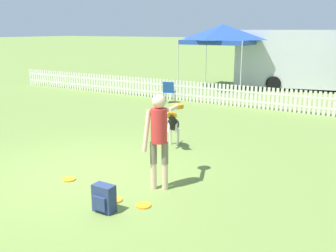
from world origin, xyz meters
TOP-DOWN VIEW (x-y plane):
  - ground_plane at (0.00, 0.00)m, footprint 240.00×240.00m
  - handler_person at (1.64, 0.14)m, footprint 0.41×1.11m
  - leaping_dog at (0.67, 2.28)m, footprint 0.55×0.95m
  - frisbee_near_handler at (-0.02, -0.43)m, footprint 0.24×0.24m
  - frisbee_near_dog at (1.27, -0.68)m, footprint 0.24×0.24m
  - frisbee_midfield at (1.78, -0.61)m, footprint 0.24×0.24m
  - backpack_on_grass at (1.36, -1.06)m, footprint 0.34×0.23m
  - picket_fence at (-0.00, 7.77)m, footprint 21.87×0.04m
  - folding_chair_center at (-2.22, 7.03)m, footprint 0.53×0.55m
  - canopy_tent_main at (-1.93, 11.41)m, footprint 3.05×3.05m
  - equipment_trailer at (0.78, 13.15)m, footprint 5.77×3.14m

SIDE VIEW (x-z plane):
  - ground_plane at x=0.00m, z-range 0.00..0.00m
  - frisbee_near_handler at x=-0.02m, z-range 0.00..0.02m
  - frisbee_near_dog at x=1.27m, z-range 0.00..0.02m
  - frisbee_midfield at x=1.78m, z-range 0.00..0.02m
  - backpack_on_grass at x=1.36m, z-range 0.00..0.43m
  - picket_fence at x=0.00m, z-range 0.00..0.79m
  - folding_chair_center at x=-2.22m, z-range 0.08..0.92m
  - leaping_dog at x=0.67m, z-range 0.11..1.07m
  - handler_person at x=1.64m, z-range 0.22..1.91m
  - equipment_trailer at x=0.78m, z-range 0.07..2.79m
  - canopy_tent_main at x=-1.93m, z-range 1.04..4.02m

